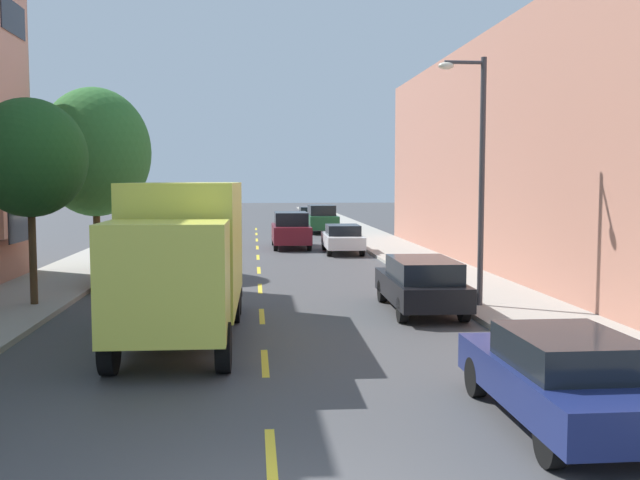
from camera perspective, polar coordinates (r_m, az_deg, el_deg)
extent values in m
plane|color=#424244|center=(37.43, -4.92, -0.88)|extent=(160.00, 160.00, 0.00)
cube|color=#A39E93|center=(36.09, -16.25, -1.14)|extent=(3.20, 120.00, 0.14)
cube|color=#A39E93|center=(36.18, 6.41, -0.97)|extent=(3.20, 120.00, 0.14)
cube|color=yellow|center=(9.94, -3.85, -16.69)|extent=(0.14, 2.20, 0.01)
cube|color=yellow|center=(14.71, -4.34, -9.57)|extent=(0.14, 2.20, 0.01)
cube|color=yellow|center=(19.59, -4.59, -5.97)|extent=(0.14, 2.20, 0.01)
cube|color=yellow|center=(24.52, -4.73, -3.81)|extent=(0.14, 2.20, 0.01)
cube|color=yellow|center=(29.48, -4.82, -2.37)|extent=(0.14, 2.20, 0.01)
cube|color=yellow|center=(34.44, -4.89, -1.35)|extent=(0.14, 2.20, 0.01)
cube|color=yellow|center=(39.42, -4.94, -0.59)|extent=(0.14, 2.20, 0.01)
cube|color=yellow|center=(44.40, -4.98, 0.00)|extent=(0.14, 2.20, 0.01)
cube|color=yellow|center=(49.39, -5.01, 0.48)|extent=(0.14, 2.20, 0.01)
cube|color=yellow|center=(54.37, -5.04, 0.86)|extent=(0.14, 2.20, 0.01)
cube|color=#E19B83|center=(26.95, -23.35, 9.91)|extent=(0.55, 3.16, 9.03)
cube|color=#1E232D|center=(26.78, -22.46, 1.04)|extent=(0.04, 2.40, 1.10)
cube|color=#1E232D|center=(26.80, -22.70, 8.47)|extent=(0.04, 2.40, 1.10)
cube|color=#1E232D|center=(27.28, -22.94, 15.77)|extent=(0.04, 2.40, 1.10)
cube|color=#B27560|center=(30.62, 21.90, 6.30)|extent=(10.00, 36.00, 9.32)
cylinder|color=#47331E|center=(21.96, -21.61, -0.99)|extent=(0.21, 0.21, 2.87)
ellipsoid|color=#1E4C1E|center=(21.88, -21.83, 6.02)|extent=(3.14, 3.14, 3.32)
cylinder|color=#47331E|center=(30.15, -17.10, 0.43)|extent=(0.28, 0.28, 2.70)
ellipsoid|color=#2D6B2D|center=(30.09, -17.25, 6.60)|extent=(4.36, 4.36, 5.06)
cylinder|color=#38383D|center=(20.63, 12.58, 4.41)|extent=(0.16, 0.16, 6.84)
cylinder|color=#38383D|center=(20.72, 11.26, 13.52)|extent=(1.10, 0.10, 0.10)
ellipsoid|color=silver|center=(20.57, 9.88, 13.32)|extent=(0.44, 0.28, 0.20)
cube|color=#D8D84C|center=(17.93, -10.28, -0.21)|extent=(2.49, 6.03, 2.91)
cube|color=#D8D84C|center=(13.87, -12.01, -3.14)|extent=(2.33, 1.94, 2.20)
cube|color=black|center=(12.93, -12.58, -1.55)|extent=(2.02, 0.11, 0.97)
cube|color=black|center=(21.01, -9.40, -4.11)|extent=(2.40, 0.20, 0.24)
cylinder|color=black|center=(14.23, -16.23, -8.26)|extent=(0.29, 0.96, 0.96)
cylinder|color=black|center=(13.95, -7.59, -8.37)|extent=(0.29, 0.96, 0.96)
cylinder|color=black|center=(20.03, -12.71, -4.45)|extent=(0.29, 0.96, 0.96)
cylinder|color=black|center=(19.83, -6.62, -4.46)|extent=(0.29, 0.96, 0.96)
cylinder|color=black|center=(18.96, -13.19, -4.98)|extent=(0.29, 0.96, 0.96)
cylinder|color=black|center=(18.75, -6.75, -4.99)|extent=(0.29, 0.96, 0.96)
cube|color=navy|center=(11.51, 18.35, -10.64)|extent=(1.81, 4.50, 0.60)
cube|color=black|center=(11.17, 18.89, -8.20)|extent=(1.59, 2.16, 0.50)
cylinder|color=black|center=(13.25, 18.80, -9.97)|extent=(0.22, 0.66, 0.66)
cylinder|color=black|center=(12.69, 12.17, -10.46)|extent=(0.22, 0.66, 0.66)
cylinder|color=black|center=(9.95, 17.65, -14.87)|extent=(0.22, 0.66, 0.66)
cube|color=orange|center=(26.48, -14.22, -1.72)|extent=(2.08, 5.33, 0.80)
cube|color=black|center=(25.26, -14.62, -0.44)|extent=(1.78, 1.61, 0.60)
cylinder|color=black|center=(24.91, -16.81, -3.11)|extent=(0.23, 0.66, 0.66)
cylinder|color=black|center=(24.64, -12.74, -3.10)|extent=(0.23, 0.66, 0.66)
cylinder|color=black|center=(28.43, -15.47, -2.13)|extent=(0.23, 0.66, 0.66)
cylinder|color=black|center=(28.19, -11.90, -2.11)|extent=(0.23, 0.66, 0.66)
cube|color=#AD1E1E|center=(54.93, -9.63, 1.52)|extent=(1.84, 4.04, 0.62)
cube|color=black|center=(55.38, -9.59, 2.15)|extent=(1.57, 1.72, 0.55)
cylinder|color=black|center=(53.68, -10.58, 1.10)|extent=(0.24, 0.67, 0.66)
cylinder|color=black|center=(53.52, -8.96, 1.11)|extent=(0.24, 0.67, 0.66)
cylinder|color=black|center=(56.38, -10.25, 1.28)|extent=(0.24, 0.67, 0.66)
cylinder|color=black|center=(56.23, -8.71, 1.29)|extent=(0.24, 0.67, 0.66)
cube|color=#194C28|center=(50.18, 0.12, 1.45)|extent=(1.98, 4.81, 0.90)
cube|color=black|center=(50.14, 0.12, 2.36)|extent=(1.74, 2.80, 0.70)
cylinder|color=black|center=(51.92, 0.89, 1.06)|extent=(0.22, 0.66, 0.66)
cylinder|color=black|center=(51.75, -1.02, 1.05)|extent=(0.22, 0.66, 0.66)
cylinder|color=black|center=(48.69, 1.32, 0.82)|extent=(0.22, 0.66, 0.66)
cylinder|color=black|center=(48.51, -0.70, 0.81)|extent=(0.22, 0.66, 0.66)
cube|color=black|center=(20.36, 7.87, -3.78)|extent=(1.91, 4.73, 0.62)
cube|color=black|center=(19.91, 8.11, -2.27)|extent=(1.65, 2.85, 0.55)
cylinder|color=black|center=(22.12, 9.02, -3.93)|extent=(0.23, 0.66, 0.66)
cylinder|color=black|center=(21.81, 4.92, -4.01)|extent=(0.23, 0.66, 0.66)
cylinder|color=black|center=(19.06, 11.23, -5.35)|extent=(0.23, 0.66, 0.66)
cylinder|color=black|center=(18.70, 6.48, -5.48)|extent=(0.23, 0.66, 0.66)
cube|color=tan|center=(58.76, -0.87, 1.79)|extent=(1.82, 4.03, 0.62)
cube|color=black|center=(58.26, -0.83, 2.34)|extent=(1.56, 1.71, 0.55)
cylinder|color=black|center=(60.21, -0.28, 1.56)|extent=(0.23, 0.66, 0.66)
cylinder|color=black|center=(60.07, -1.72, 1.55)|extent=(0.23, 0.66, 0.66)
cylinder|color=black|center=(57.51, 0.01, 1.42)|extent=(0.23, 0.66, 0.66)
cylinder|color=black|center=(57.36, -1.50, 1.41)|extent=(0.23, 0.66, 0.66)
cube|color=silver|center=(36.28, 1.77, -0.04)|extent=(1.88, 4.53, 0.60)
cube|color=black|center=(36.02, 1.81, 0.80)|extent=(1.62, 2.19, 0.50)
cylinder|color=black|center=(37.91, 2.71, -0.29)|extent=(0.23, 0.66, 0.66)
cylinder|color=black|center=(37.75, 0.33, -0.31)|extent=(0.23, 0.66, 0.66)
cylinder|color=black|center=(34.89, 3.32, -0.73)|extent=(0.23, 0.66, 0.66)
cylinder|color=black|center=(34.72, 0.73, -0.75)|extent=(0.23, 0.66, 0.66)
cube|color=maroon|center=(39.03, -2.30, 0.52)|extent=(1.95, 4.80, 0.90)
cube|color=black|center=(38.98, -2.31, 1.69)|extent=(1.72, 2.78, 0.70)
cylinder|color=black|center=(40.74, -1.21, 0.06)|extent=(0.22, 0.66, 0.66)
cylinder|color=black|center=(40.66, -3.64, 0.04)|extent=(0.22, 0.66, 0.66)
cylinder|color=black|center=(37.50, -0.85, -0.34)|extent=(0.22, 0.66, 0.66)
cylinder|color=black|center=(37.41, -3.50, -0.36)|extent=(0.22, 0.66, 0.66)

